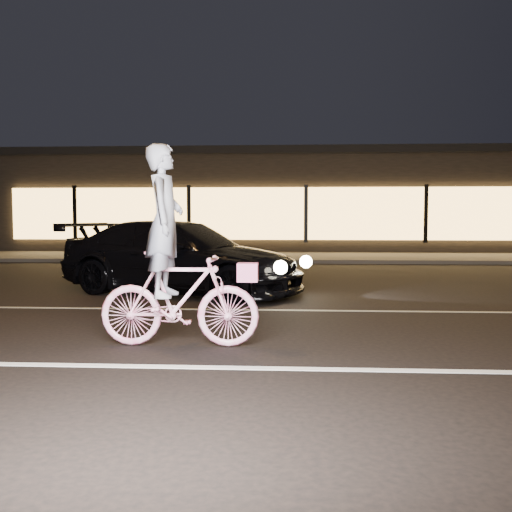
{
  "coord_description": "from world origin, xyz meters",
  "views": [
    {
      "loc": [
        -0.58,
        -7.02,
        1.5
      ],
      "look_at": [
        -1.05,
        0.6,
        0.97
      ],
      "focal_mm": 40.0,
      "sensor_mm": 36.0,
      "label": 1
    }
  ],
  "objects": [
    {
      "name": "cyclist",
      "position": [
        -1.9,
        -0.59,
        0.82
      ],
      "size": [
        1.84,
        0.63,
        2.32
      ],
      "rotation": [
        0.0,
        0.0,
        1.57
      ],
      "color": "#EA347C",
      "rests_on": "ground"
    },
    {
      "name": "sidewalk",
      "position": [
        0.0,
        13.0,
        0.06
      ],
      "size": [
        30.0,
        4.0,
        0.12
      ],
      "primitive_type": "cube",
      "color": "#383533",
      "rests_on": "ground"
    },
    {
      "name": "lane_stripe_near",
      "position": [
        0.0,
        -1.5,
        0.0
      ],
      "size": [
        60.0,
        0.12,
        0.01
      ],
      "primitive_type": "cube",
      "color": "silver",
      "rests_on": "ground"
    },
    {
      "name": "sedan",
      "position": [
        -2.7,
        3.88,
        0.71
      ],
      "size": [
        5.25,
        3.56,
        1.41
      ],
      "rotation": [
        0.0,
        0.0,
        1.21
      ],
      "color": "black",
      "rests_on": "ground"
    },
    {
      "name": "lane_stripe_far",
      "position": [
        0.0,
        2.0,
        0.0
      ],
      "size": [
        60.0,
        0.1,
        0.01
      ],
      "primitive_type": "cube",
      "color": "gray",
      "rests_on": "ground"
    },
    {
      "name": "storefront",
      "position": [
        0.0,
        18.97,
        2.15
      ],
      "size": [
        25.4,
        8.42,
        4.2
      ],
      "color": "black",
      "rests_on": "ground"
    },
    {
      "name": "ground",
      "position": [
        0.0,
        0.0,
        0.0
      ],
      "size": [
        90.0,
        90.0,
        0.0
      ],
      "primitive_type": "plane",
      "color": "black",
      "rests_on": "ground"
    }
  ]
}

